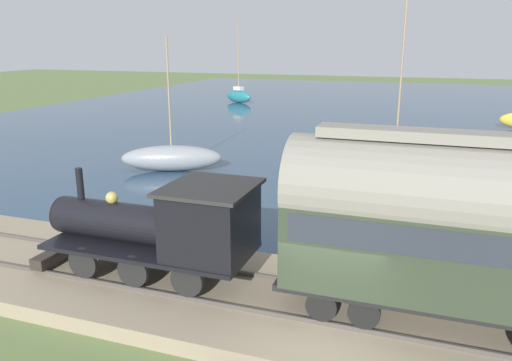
{
  "coord_description": "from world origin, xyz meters",
  "views": [
    {
      "loc": [
        -10.27,
        -1.9,
        6.98
      ],
      "look_at": [
        5.75,
        3.75,
        2.27
      ],
      "focal_mm": 35.0,
      "sensor_mm": 36.0,
      "label": 1
    }
  ],
  "objects": [
    {
      "name": "ground_plane",
      "position": [
        0.0,
        0.0,
        0.0
      ],
      "size": [
        200.0,
        200.0,
        0.0
      ],
      "primitive_type": "plane",
      "color": "#607542"
    },
    {
      "name": "harbor_water",
      "position": [
        44.18,
        0.0,
        0.0
      ],
      "size": [
        80.0,
        80.0,
        0.01
      ],
      "color": "#2D4760",
      "rests_on": "ground"
    },
    {
      "name": "rail_embankment",
      "position": [
        1.22,
        0.0,
        0.22
      ],
      "size": [
        5.33,
        56.0,
        0.55
      ],
      "color": "gray",
      "rests_on": "ground"
    },
    {
      "name": "steam_locomotive",
      "position": [
        1.22,
        4.68,
        2.11
      ],
      "size": [
        2.49,
        6.51,
        2.93
      ],
      "color": "black",
      "rests_on": "rail_embankment"
    },
    {
      "name": "passenger_coach",
      "position": [
        1.22,
        -2.64,
        3.06
      ],
      "size": [
        2.39,
        8.04,
        4.58
      ],
      "color": "black",
      "rests_on": "rail_embankment"
    },
    {
      "name": "sailboat_navy",
      "position": [
        15.05,
        -0.37,
        0.74
      ],
      "size": [
        3.7,
        5.7,
        9.59
      ],
      "rotation": [
        0.0,
        0.0,
        0.41
      ],
      "color": "#192347",
      "rests_on": "harbor_water"
    },
    {
      "name": "sailboat_teal",
      "position": [
        45.87,
        20.09,
        0.85
      ],
      "size": [
        2.64,
        4.0,
        9.42
      ],
      "rotation": [
        0.0,
        0.0,
        -0.43
      ],
      "color": "#1E707A",
      "rests_on": "harbor_water"
    },
    {
      "name": "sailboat_gray",
      "position": [
        13.86,
        11.62,
        0.75
      ],
      "size": [
        3.54,
        5.76,
        7.29
      ],
      "rotation": [
        0.0,
        0.0,
        0.39
      ],
      "color": "gray",
      "rests_on": "harbor_water"
    },
    {
      "name": "rowboat_near_shore",
      "position": [
        7.39,
        0.44,
        0.18
      ],
      "size": [
        1.77,
        2.31,
        0.34
      ],
      "rotation": [
        0.0,
        0.0,
        -0.41
      ],
      "color": "silver",
      "rests_on": "harbor_water"
    }
  ]
}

